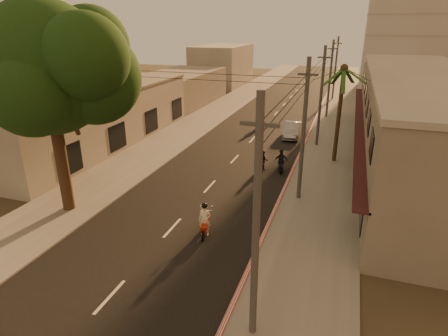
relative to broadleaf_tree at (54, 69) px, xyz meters
The scene contains 19 objects.
ground 10.96m from the broadleaf_tree, 17.97° to the right, with size 160.00×160.00×0.00m, color #383023.
road 20.84m from the broadleaf_tree, 69.68° to the left, with size 10.00×140.00×0.02m, color black.
sidewalk_right 24.26m from the broadleaf_tree, 51.68° to the left, with size 5.00×140.00×0.12m, color slate.
sidewalk_left 19.76m from the broadleaf_tree, 92.85° to the left, with size 5.00×140.00×0.12m, color slate.
curb_stripe 19.30m from the broadleaf_tree, 47.67° to the left, with size 0.20×60.00×0.20m, color #AC1212.
shophouse_row 26.41m from the broadleaf_tree, 37.63° to the left, with size 8.80×34.20×7.30m.
left_building 15.15m from the broadleaf_tree, 121.87° to the left, with size 8.20×24.20×5.20m.
distant_tower 58.67m from the broadleaf_tree, 67.22° to the left, with size 12.10×12.10×28.00m.
broadleaf_tree is the anchor object (origin of this frame).
palm_tree 20.18m from the broadleaf_tree, 43.48° to the left, with size 5.00×5.00×8.20m.
utility_poles 22.06m from the broadleaf_tree, 54.34° to the left, with size 1.20×48.26×9.00m.
filler_right 47.87m from the broadleaf_tree, 64.31° to the left, with size 8.00×14.00×6.00m, color #AAA599.
filler_left_near 33.30m from the broadleaf_tree, 103.06° to the left, with size 8.00×14.00×4.40m, color #AAA599.
filler_left_far 50.64m from the broadleaf_tree, 98.43° to the left, with size 8.00×14.00×7.00m, color #AAA599.
scooter_red 11.50m from the broadleaf_tree, ahead, with size 0.92×1.94×1.93m.
scooter_mid_a 15.86m from the broadleaf_tree, 47.03° to the left, with size 0.94×1.64×1.62m.
scooter_mid_b 16.75m from the broadleaf_tree, 43.51° to the left, with size 1.21×1.86×1.85m.
scooter_far_a 24.61m from the broadleaf_tree, 74.26° to the left, with size 0.91×1.91×1.88m.
parked_car 23.78m from the broadleaf_tree, 63.17° to the left, with size 1.82×4.52×1.46m, color #95979D.
Camera 1 is at (8.61, -14.52, 10.81)m, focal length 30.00 mm.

